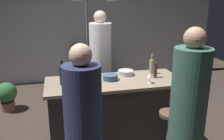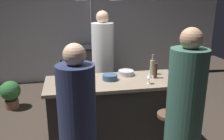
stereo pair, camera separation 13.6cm
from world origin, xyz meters
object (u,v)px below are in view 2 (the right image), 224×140
wine_bottle_amber (82,74)px  wine_glass_near_left_guest (149,76)px  guest_left (78,136)px  pepper_mill (155,71)px  wine_bottle_white (152,67)px  wine_glass_near_right_guest (83,71)px  guest_right (184,120)px  mixing_bowl_blue (110,77)px  mixing_bowl_steel (126,73)px  wine_bottle_dark (62,75)px  potted_plant (11,93)px  stove_range (94,65)px  chef (103,66)px  bar_stool_right (167,137)px

wine_bottle_amber → wine_glass_near_left_guest: (0.83, -0.15, -0.02)m
guest_left → pepper_mill: 1.50m
wine_bottle_white → wine_glass_near_right_guest: size_ratio=1.99×
guest_right → mixing_bowl_blue: guest_right is taller
mixing_bowl_steel → wine_glass_near_right_guest: bearing=-177.2°
wine_bottle_dark → wine_bottle_amber: bearing=-14.4°
guest_left → wine_bottle_dark: bearing=98.0°
guest_left → potted_plant: size_ratio=3.06×
wine_bottle_dark → wine_bottle_white: (1.25, 0.16, -0.01)m
guest_left → pepper_mill: bearing=41.9°
wine_bottle_amber → mixing_bowl_steel: size_ratio=1.50×
wine_glass_near_left_guest → mixing_bowl_blue: bearing=151.9°
stove_range → chef: chef is taller
wine_bottle_amber → wine_glass_near_left_guest: size_ratio=2.24×
guest_right → wine_bottle_white: 1.15m
bar_stool_right → wine_glass_near_right_guest: wine_glass_near_right_guest is taller
chef → mixing_bowl_steel: chef is taller
chef → mixing_bowl_steel: 0.87m
guest_right → pepper_mill: size_ratio=8.08×
guest_right → bar_stool_right: bearing=89.9°
wine_bottle_white → mixing_bowl_blue: wine_bottle_white is taller
guest_right → wine_bottle_dark: size_ratio=5.49×
bar_stool_right → wine_bottle_white: (0.07, 0.78, 0.63)m
wine_bottle_dark → guest_right: bearing=-39.3°
wine_glass_near_left_guest → guest_right: bearing=-82.4°
chef → wine_bottle_white: bearing=-56.1°
stove_range → guest_right: bearing=-81.5°
guest_right → wine_glass_near_left_guest: bearing=97.6°
pepper_mill → mixing_bowl_blue: pepper_mill is taller
stove_range → bar_stool_right: 3.11m
pepper_mill → wine_bottle_dark: (-1.24, 0.01, 0.01)m
pepper_mill → guest_right: bearing=-93.3°
chef → wine_bottle_dark: bearing=-123.3°
stove_range → chef: size_ratio=0.51×
stove_range → guest_left: bearing=-98.8°
wine_bottle_amber → chef: bearing=68.5°
bar_stool_right → wine_glass_near_left_guest: size_ratio=4.66×
wine_bottle_dark → mixing_bowl_steel: size_ratio=1.42×
stove_range → wine_bottle_dark: (-0.67, -2.45, 0.57)m
stove_range → pepper_mill: size_ratio=4.24×
wine_glass_near_left_guest → potted_plant: bearing=142.3°
chef → bar_stool_right: (0.51, -1.65, -0.44)m
guest_left → guest_right: 1.04m
wine_bottle_white → pepper_mill: bearing=-96.0°
stove_range → guest_left: guest_left is taller
guest_right → wine_bottle_white: size_ratio=5.83×
guest_left → mixing_bowl_steel: 1.41m
pepper_mill → mixing_bowl_steel: 0.42m
wine_bottle_amber → mixing_bowl_blue: wine_bottle_amber is taller
wine_glass_near_left_guest → mixing_bowl_blue: wine_glass_near_left_guest is taller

